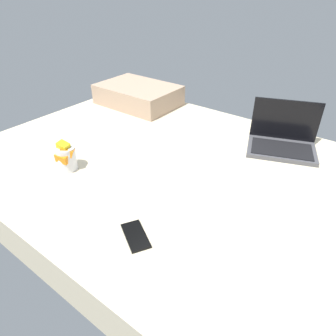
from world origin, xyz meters
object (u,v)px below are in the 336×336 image
snack_cup (66,157)px  laptop (282,141)px  pillow (138,95)px  cell_phone (136,236)px

snack_cup → laptop: bearing=47.7°
laptop → pillow: laptop is taller
pillow → cell_phone: bearing=-48.7°
laptop → pillow: bearing=157.7°
laptop → cell_phone: 93.01cm
pillow → laptop: bearing=-1.6°
snack_cup → cell_phone: snack_cup is taller
laptop → pillow: (-100.13, 2.79, 2.09)cm
laptop → cell_phone: (-17.57, -91.24, -4.01)cm
cell_phone → laptop: bearing=19.6°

